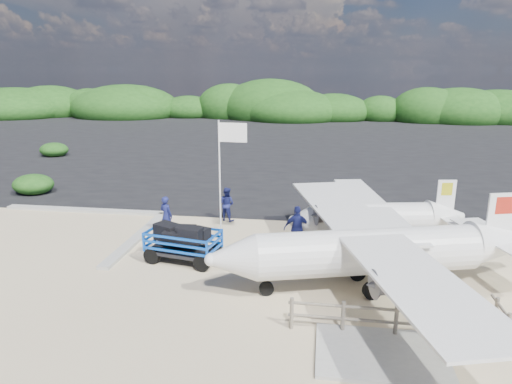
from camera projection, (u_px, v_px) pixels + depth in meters
ground at (228, 257)px, 18.84m from camera, size 160.00×160.00×0.00m
asphalt_apron at (287, 144)px, 47.51m from camera, size 90.00×50.00×0.04m
lagoon at (48, 233)px, 21.55m from camera, size 9.00×7.00×0.40m
walkway_pad at (381, 356)px, 12.33m from camera, size 3.50×2.50×0.10m
vegetation_band at (300, 119)px, 71.39m from camera, size 124.00×8.00×4.40m
fence at (395, 336)px, 13.22m from camera, size 6.40×2.00×1.10m
baggage_cart at (184, 261)px, 18.43m from camera, size 3.36×2.31×1.54m
flagpole at (221, 255)px, 19.01m from camera, size 1.15×0.53×5.61m
signboard at (361, 277)px, 17.03m from camera, size 1.79×0.46×1.47m
crew_a at (166, 216)px, 21.18m from camera, size 0.80×0.69×1.86m
crew_b at (227, 204)px, 23.22m from camera, size 1.02×0.91×1.74m
crew_c at (297, 229)px, 19.25m from camera, size 1.20×0.59×1.98m
aircraft_large at (408, 171)px, 34.78m from camera, size 17.49×17.49×4.25m
aircraft_small at (217, 137)px, 52.25m from camera, size 9.16×9.16×2.84m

